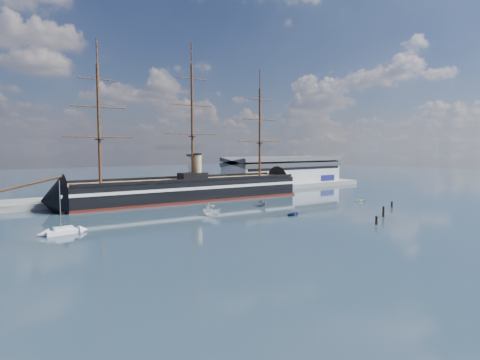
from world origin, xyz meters
TOP-DOWN VIEW (x-y plane):
  - ground at (0.00, 40.00)m, footprint 600.00×600.00m
  - quay at (10.00, 76.00)m, footprint 180.00×18.00m
  - warehouse at (58.00, 80.00)m, footprint 63.00×21.00m
  - quay_tower at (3.00, 73.00)m, footprint 5.00×5.00m
  - warship at (-9.05, 60.00)m, footprint 113.25×20.47m
  - sailboat at (-58.33, 25.15)m, footprint 7.88×3.07m
  - motorboat_a at (-18.38, 25.77)m, footprint 7.19×4.97m
  - motorboat_b at (1.72, 13.04)m, footprint 1.89×3.17m
  - motorboat_c at (5.84, 32.51)m, footprint 5.81×3.32m
  - motorboat_d at (-11.02, 38.95)m, footprint 6.05×5.19m
  - motorboat_e at (41.99, 20.03)m, footprint 1.91×2.78m
  - piling_near_mid at (9.16, -9.53)m, footprint 0.64×0.64m
  - piling_near_right at (20.38, -3.88)m, footprint 0.64×0.64m
  - piling_far_right at (39.00, 5.63)m, footprint 0.64×0.64m

SIDE VIEW (x-z plane):
  - ground at x=0.00m, z-range 0.00..0.00m
  - quay at x=10.00m, z-range -1.00..1.00m
  - motorboat_a at x=-18.38m, z-range -1.35..1.35m
  - motorboat_b at x=1.72m, z-range -0.69..0.69m
  - motorboat_c at x=5.84m, z-range -1.10..1.10m
  - motorboat_d at x=-11.02m, z-range -1.04..1.04m
  - motorboat_e at x=41.99m, z-range -0.60..0.60m
  - piling_near_mid at x=9.16m, z-range -1.42..1.42m
  - piling_near_right at x=20.38m, z-range -1.85..1.85m
  - piling_far_right at x=39.00m, z-range -1.29..1.29m
  - sailboat at x=-58.33m, z-range -5.37..6.93m
  - warship at x=-9.05m, z-range -22.93..31.01m
  - warehouse at x=58.00m, z-range 2.18..13.78m
  - quay_tower at x=3.00m, z-range 2.25..17.25m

